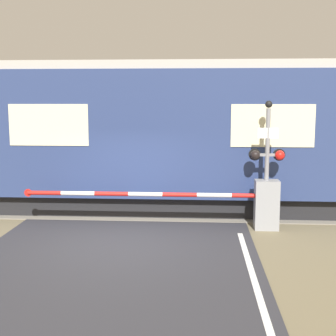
# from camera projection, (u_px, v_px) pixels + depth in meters

# --- Properties ---
(ground_plane) EXTENTS (80.00, 80.00, 0.00)m
(ground_plane) POSITION_uv_depth(u_px,v_px,m) (123.00, 244.00, 10.64)
(ground_plane) COLOR #6B6047
(track_bed) EXTENTS (36.00, 3.20, 0.13)m
(track_bed) POSITION_uv_depth(u_px,v_px,m) (142.00, 207.00, 14.21)
(track_bed) COLOR slate
(track_bed) RESTS_ON ground_plane
(train) EXTENTS (21.59, 2.99, 4.31)m
(train) POSITION_uv_depth(u_px,v_px,m) (65.00, 135.00, 14.04)
(train) COLOR black
(train) RESTS_ON ground_plane
(crossing_barrier) EXTENTS (6.57, 0.44, 1.26)m
(crossing_barrier) POSITION_uv_depth(u_px,v_px,m) (244.00, 203.00, 11.86)
(crossing_barrier) COLOR gray
(crossing_barrier) RESTS_ON ground_plane
(signal_post) EXTENTS (0.91, 0.26, 3.25)m
(signal_post) POSITION_uv_depth(u_px,v_px,m) (267.00, 157.00, 11.72)
(signal_post) COLOR gray
(signal_post) RESTS_ON ground_plane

